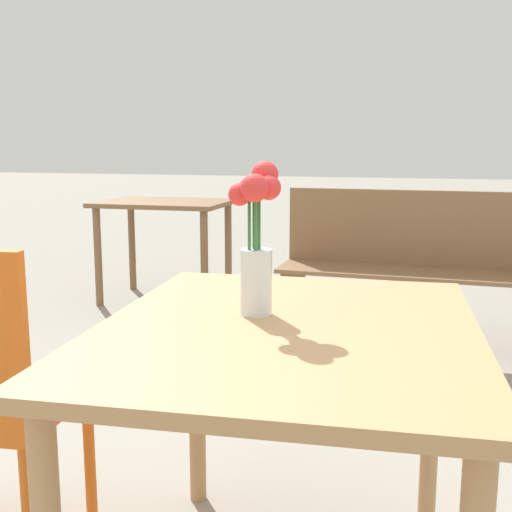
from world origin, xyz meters
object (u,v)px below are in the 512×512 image
at_px(bench_middle, 423,268).
at_px(flower_vase, 256,242).
at_px(table_front, 288,364).
at_px(table_back, 165,217).

bearing_deg(bench_middle, flower_vase, -98.99).
bearing_deg(table_front, bench_middle, 83.64).
height_order(table_front, flower_vase, flower_vase).
height_order(flower_vase, table_back, flower_vase).
height_order(table_front, bench_middle, bench_middle).
distance_m(bench_middle, table_back, 1.90).
bearing_deg(bench_middle, table_front, -96.36).
height_order(table_front, table_back, table_front).
distance_m(table_front, bench_middle, 2.09).
distance_m(table_front, table_back, 3.15).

